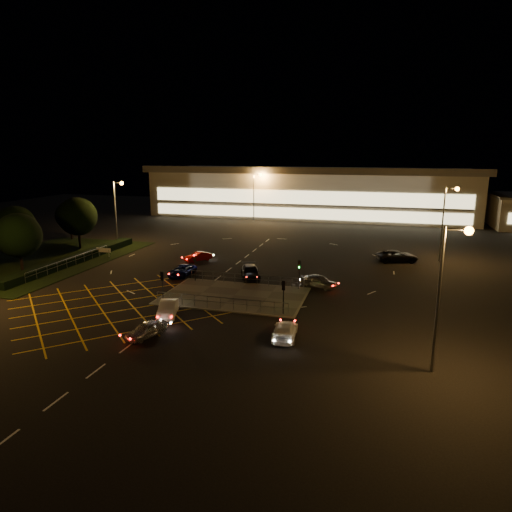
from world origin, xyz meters
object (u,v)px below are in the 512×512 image
(car_near_silver, at_px, (146,329))
(signal_ne, at_px, (299,269))
(signal_nw, at_px, (195,261))
(car_queue_white, at_px, (168,309))
(signal_sw, at_px, (162,280))
(car_left_blue, at_px, (182,271))
(car_east_grey, at_px, (397,256))
(car_far_dkgrey, at_px, (250,272))
(car_right_silver, at_px, (319,281))
(car_approach_white, at_px, (285,330))
(car_circ_red, at_px, (198,257))
(signal_se, at_px, (284,290))

(car_near_silver, bearing_deg, signal_ne, 79.16)
(signal_nw, bearing_deg, car_queue_white, -79.71)
(signal_nw, bearing_deg, signal_sw, -90.00)
(car_left_blue, relative_size, car_east_grey, 0.81)
(car_far_dkgrey, distance_m, car_east_grey, 21.31)
(signal_ne, bearing_deg, car_right_silver, 38.63)
(car_approach_white, bearing_deg, car_left_blue, -49.24)
(car_queue_white, bearing_deg, car_left_blue, 91.39)
(signal_sw, relative_size, car_near_silver, 0.86)
(car_near_silver, distance_m, car_circ_red, 25.80)
(car_queue_white, bearing_deg, signal_se, -1.12)
(signal_sw, relative_size, signal_se, 1.00)
(car_queue_white, relative_size, car_east_grey, 0.76)
(car_left_blue, bearing_deg, car_circ_red, 100.57)
(car_right_silver, bearing_deg, car_queue_white, 159.30)
(signal_nw, relative_size, car_right_silver, 0.77)
(car_queue_white, distance_m, car_left_blue, 13.66)
(signal_ne, distance_m, car_left_blue, 14.73)
(signal_se, xyz_separation_m, car_far_dkgrey, (-6.30, 10.99, -1.64))
(signal_ne, relative_size, car_near_silver, 0.86)
(car_left_blue, bearing_deg, car_queue_white, -67.85)
(car_queue_white, bearing_deg, car_right_silver, 28.56)
(car_near_silver, relative_size, car_circ_red, 0.98)
(car_far_dkgrey, bearing_deg, car_right_silver, -30.61)
(signal_se, distance_m, car_near_silver, 12.46)
(signal_nw, relative_size, signal_ne, 1.00)
(signal_se, xyz_separation_m, car_east_grey, (10.47, 24.13, -1.60))
(car_queue_white, distance_m, car_circ_red, 21.03)
(signal_nw, distance_m, car_left_blue, 3.60)
(car_far_dkgrey, distance_m, car_right_silver, 8.35)
(car_queue_white, bearing_deg, car_circ_red, 87.30)
(signal_sw, distance_m, signal_se, 12.00)
(signal_sw, distance_m, car_circ_red, 17.73)
(signal_sw, distance_m, car_far_dkgrey, 12.49)
(car_approach_white, bearing_deg, car_far_dkgrey, -70.55)
(signal_sw, height_order, car_queue_white, signal_sw)
(signal_sw, relative_size, signal_ne, 1.00)
(signal_sw, height_order, car_near_silver, signal_sw)
(car_near_silver, bearing_deg, signal_nw, 119.12)
(signal_ne, height_order, car_queue_white, signal_ne)
(signal_nw, height_order, car_east_grey, signal_nw)
(signal_sw, bearing_deg, car_queue_white, 123.57)
(signal_nw, xyz_separation_m, car_far_dkgrey, (5.70, 3.01, -1.64))
(car_queue_white, bearing_deg, signal_sw, 105.72)
(signal_se, relative_size, signal_ne, 1.00)
(signal_nw, xyz_separation_m, car_approach_white, (13.23, -13.09, -1.72))
(signal_sw, height_order, signal_ne, same)
(signal_ne, height_order, car_circ_red, signal_ne)
(car_left_blue, bearing_deg, signal_se, -31.38)
(signal_sw, relative_size, car_east_grey, 0.57)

